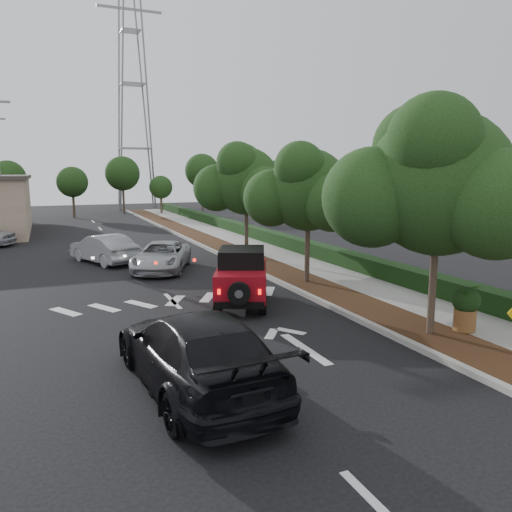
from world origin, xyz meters
TOP-DOWN VIEW (x-y plane):
  - ground at (0.00, 0.00)m, footprint 120.00×120.00m
  - curb at (4.60, 12.00)m, footprint 0.20×70.00m
  - planting_strip at (5.60, 12.00)m, footprint 1.80×70.00m
  - sidewalk at (7.50, 12.00)m, footprint 2.00×70.00m
  - hedge at (8.90, 12.00)m, footprint 0.80×70.00m
  - transmission_tower at (6.00, 48.00)m, footprint 7.00×4.00m
  - street_tree_near at (5.60, -0.50)m, footprint 3.80×3.80m
  - street_tree_mid at (5.60, 6.50)m, footprint 3.20×3.20m
  - street_tree_far at (5.60, 13.00)m, footprint 3.40×3.40m
  - light_pole_a at (-6.50, 26.00)m, footprint 2.00×0.22m
  - light_pole_b at (-7.50, 38.00)m, footprint 2.00×0.22m
  - red_jeep at (2.14, 4.78)m, footprint 2.87×3.87m
  - silver_suv_ahead at (0.85, 11.55)m, footprint 3.83×5.16m
  - black_suv_oncoming at (-1.22, -1.20)m, footprint 2.65×5.80m
  - silver_sedan_oncoming at (-1.37, 14.54)m, footprint 3.06×4.57m
  - terracotta_planter at (6.60, -0.73)m, footprint 0.75×0.75m

SIDE VIEW (x-z plane):
  - ground at x=0.00m, z-range 0.00..0.00m
  - transmission_tower at x=6.00m, z-range -14.00..14.00m
  - street_tree_near at x=5.60m, z-range -2.96..2.96m
  - street_tree_mid at x=5.60m, z-range -2.66..2.66m
  - street_tree_far at x=5.60m, z-range -2.81..2.81m
  - light_pole_a at x=-6.50m, z-range -4.50..4.50m
  - light_pole_b at x=-7.50m, z-range -4.50..4.50m
  - planting_strip at x=5.60m, z-range 0.00..0.12m
  - sidewalk at x=7.50m, z-range 0.00..0.12m
  - curb at x=4.60m, z-range 0.00..0.15m
  - hedge at x=8.90m, z-range 0.00..0.80m
  - silver_suv_ahead at x=0.85m, z-range 0.00..1.30m
  - silver_sedan_oncoming at x=-1.37m, z-range 0.00..1.42m
  - black_suv_oncoming at x=-1.22m, z-range 0.00..1.64m
  - terracotta_planter at x=6.60m, z-range 0.23..1.53m
  - red_jeep at x=2.14m, z-range 0.02..1.91m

